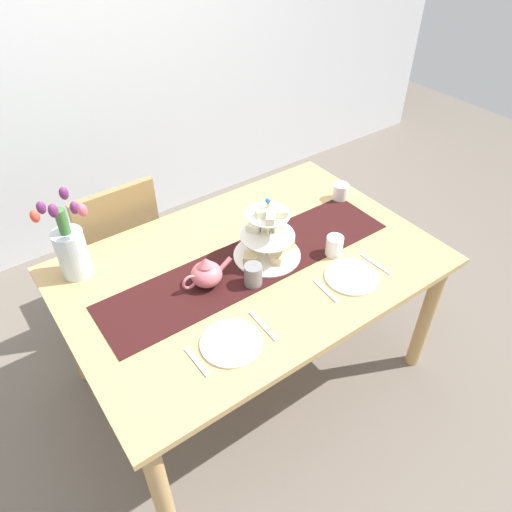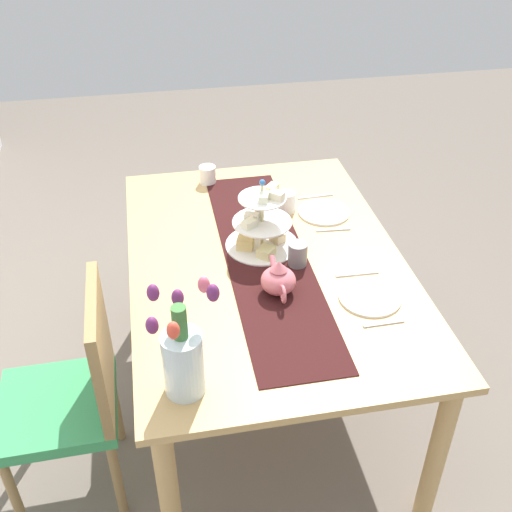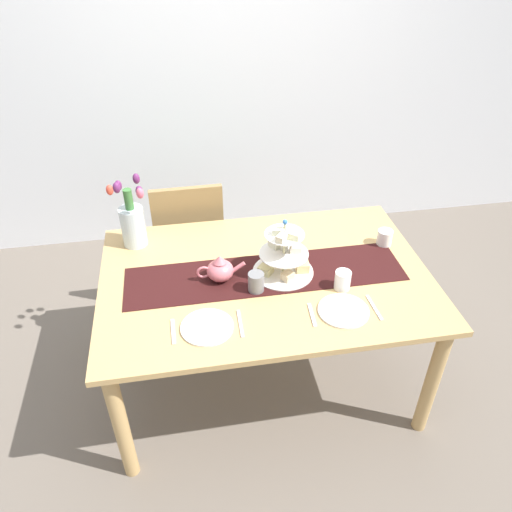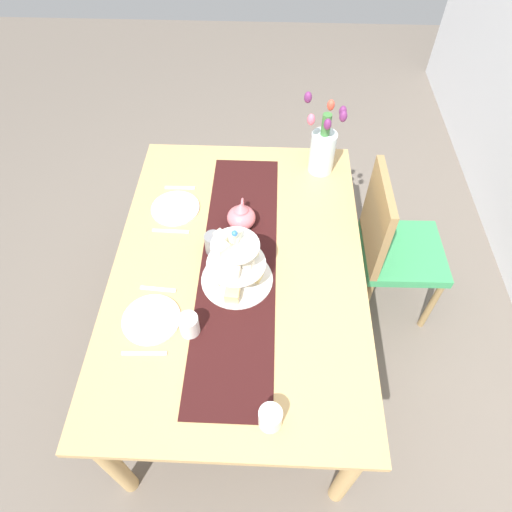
{
  "view_description": "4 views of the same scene",
  "coord_description": "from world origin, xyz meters",
  "px_view_note": "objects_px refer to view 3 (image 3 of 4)",
  "views": [
    {
      "loc": [
        -0.9,
        -1.3,
        2.12
      ],
      "look_at": [
        -0.01,
        -0.05,
        0.82
      ],
      "focal_mm": 33.61,
      "sensor_mm": 36.0,
      "label": 1
    },
    {
      "loc": [
        -1.96,
        0.41,
        2.17
      ],
      "look_at": [
        -0.07,
        0.05,
        0.81
      ],
      "focal_mm": 43.14,
      "sensor_mm": 36.0,
      "label": 2
    },
    {
      "loc": [
        -0.37,
        -1.87,
        2.25
      ],
      "look_at": [
        -0.04,
        0.03,
        0.84
      ],
      "focal_mm": 34.59,
      "sensor_mm": 36.0,
      "label": 3
    },
    {
      "loc": [
        1.18,
        0.12,
        2.28
      ],
      "look_at": [
        -0.01,
        0.08,
        0.78
      ],
      "focal_mm": 31.39,
      "sensor_mm": 36.0,
      "label": 4
    }
  ],
  "objects_px": {
    "tulip_vase": "(132,221)",
    "cream_jug": "(385,238)",
    "knife_left": "(240,323)",
    "mug_white_text": "(343,280)",
    "dinner_plate_left": "(207,327)",
    "tiered_cake_stand": "(284,257)",
    "dinner_plate_right": "(343,311)",
    "chair_left": "(189,236)",
    "fork_left": "(173,332)",
    "fork_right": "(312,315)",
    "knife_right": "(374,307)",
    "dining_table": "(265,289)",
    "mug_grey": "(256,282)",
    "teapot": "(220,270)"
  },
  "relations": [
    {
      "from": "tulip_vase",
      "to": "fork_left",
      "type": "bearing_deg",
      "value": -76.24
    },
    {
      "from": "cream_jug",
      "to": "mug_white_text",
      "type": "xyz_separation_m",
      "value": [
        -0.33,
        -0.31,
        0.01
      ]
    },
    {
      "from": "cream_jug",
      "to": "dinner_plate_right",
      "type": "relative_size",
      "value": 0.37
    },
    {
      "from": "fork_left",
      "to": "knife_left",
      "type": "relative_size",
      "value": 0.88
    },
    {
      "from": "dining_table",
      "to": "fork_right",
      "type": "distance_m",
      "value": 0.37
    },
    {
      "from": "teapot",
      "to": "mug_white_text",
      "type": "bearing_deg",
      "value": -16.24
    },
    {
      "from": "dining_table",
      "to": "teapot",
      "type": "bearing_deg",
      "value": 180.0
    },
    {
      "from": "fork_right",
      "to": "mug_white_text",
      "type": "distance_m",
      "value": 0.25
    },
    {
      "from": "teapot",
      "to": "mug_grey",
      "type": "bearing_deg",
      "value": -35.48
    },
    {
      "from": "fork_left",
      "to": "mug_white_text",
      "type": "bearing_deg",
      "value": 11.31
    },
    {
      "from": "knife_right",
      "to": "dinner_plate_left",
      "type": "bearing_deg",
      "value": 180.0
    },
    {
      "from": "knife_left",
      "to": "dining_table",
      "type": "bearing_deg",
      "value": 61.94
    },
    {
      "from": "dinner_plate_right",
      "to": "tulip_vase",
      "type": "bearing_deg",
      "value": 142.84
    },
    {
      "from": "fork_left",
      "to": "fork_right",
      "type": "distance_m",
      "value": 0.61
    },
    {
      "from": "cream_jug",
      "to": "mug_white_text",
      "type": "height_order",
      "value": "mug_white_text"
    },
    {
      "from": "tulip_vase",
      "to": "cream_jug",
      "type": "bearing_deg",
      "value": -9.98
    },
    {
      "from": "dinner_plate_left",
      "to": "fork_left",
      "type": "xyz_separation_m",
      "value": [
        -0.14,
        0.0,
        -0.0
      ]
    },
    {
      "from": "dinner_plate_left",
      "to": "fork_right",
      "type": "distance_m",
      "value": 0.47
    },
    {
      "from": "tiered_cake_stand",
      "to": "tulip_vase",
      "type": "xyz_separation_m",
      "value": [
        -0.72,
        0.38,
        0.05
      ]
    },
    {
      "from": "knife_left",
      "to": "fork_left",
      "type": "bearing_deg",
      "value": 180.0
    },
    {
      "from": "teapot",
      "to": "fork_left",
      "type": "height_order",
      "value": "teapot"
    },
    {
      "from": "chair_left",
      "to": "dinner_plate_left",
      "type": "relative_size",
      "value": 3.96
    },
    {
      "from": "dinner_plate_left",
      "to": "dining_table",
      "type": "bearing_deg",
      "value": 45.53
    },
    {
      "from": "dining_table",
      "to": "tiered_cake_stand",
      "type": "distance_m",
      "value": 0.21
    },
    {
      "from": "chair_left",
      "to": "fork_left",
      "type": "xyz_separation_m",
      "value": [
        -0.12,
        -1.09,
        0.24
      ]
    },
    {
      "from": "dinner_plate_left",
      "to": "mug_white_text",
      "type": "distance_m",
      "value": 0.68
    },
    {
      "from": "cream_jug",
      "to": "knife_right",
      "type": "bearing_deg",
      "value": -116.07
    },
    {
      "from": "knife_right",
      "to": "mug_white_text",
      "type": "relative_size",
      "value": 1.79
    },
    {
      "from": "cream_jug",
      "to": "knife_left",
      "type": "height_order",
      "value": "cream_jug"
    },
    {
      "from": "dinner_plate_right",
      "to": "mug_white_text",
      "type": "relative_size",
      "value": 2.42
    },
    {
      "from": "tiered_cake_stand",
      "to": "dinner_plate_right",
      "type": "bearing_deg",
      "value": -57.74
    },
    {
      "from": "dining_table",
      "to": "cream_jug",
      "type": "relative_size",
      "value": 18.96
    },
    {
      "from": "dinner_plate_right",
      "to": "knife_left",
      "type": "bearing_deg",
      "value": 180.0
    },
    {
      "from": "dinner_plate_left",
      "to": "knife_right",
      "type": "height_order",
      "value": "dinner_plate_left"
    },
    {
      "from": "mug_grey",
      "to": "dinner_plate_left",
      "type": "bearing_deg",
      "value": -139.82
    },
    {
      "from": "teapot",
      "to": "knife_right",
      "type": "xyz_separation_m",
      "value": [
        0.66,
        -0.32,
        -0.06
      ]
    },
    {
      "from": "mug_grey",
      "to": "mug_white_text",
      "type": "bearing_deg",
      "value": -7.29
    },
    {
      "from": "dinner_plate_left",
      "to": "tiered_cake_stand",
      "type": "bearing_deg",
      "value": 38.68
    },
    {
      "from": "fork_left",
      "to": "fork_right",
      "type": "height_order",
      "value": "same"
    },
    {
      "from": "fork_left",
      "to": "knife_right",
      "type": "relative_size",
      "value": 0.88
    },
    {
      "from": "chair_left",
      "to": "dinner_plate_left",
      "type": "bearing_deg",
      "value": -88.46
    },
    {
      "from": "tiered_cake_stand",
      "to": "mug_white_text",
      "type": "distance_m",
      "value": 0.3
    },
    {
      "from": "dining_table",
      "to": "dinner_plate_right",
      "type": "relative_size",
      "value": 7.01
    },
    {
      "from": "fork_right",
      "to": "knife_right",
      "type": "distance_m",
      "value": 0.29
    },
    {
      "from": "dinner_plate_right",
      "to": "mug_white_text",
      "type": "xyz_separation_m",
      "value": [
        0.04,
        0.16,
        0.04
      ]
    },
    {
      "from": "knife_left",
      "to": "mug_white_text",
      "type": "bearing_deg",
      "value": 17.42
    },
    {
      "from": "dining_table",
      "to": "mug_white_text",
      "type": "distance_m",
      "value": 0.4
    },
    {
      "from": "dinner_plate_right",
      "to": "dining_table",
      "type": "bearing_deg",
      "value": 132.32
    },
    {
      "from": "teapot",
      "to": "fork_right",
      "type": "relative_size",
      "value": 1.59
    },
    {
      "from": "dinner_plate_left",
      "to": "fork_left",
      "type": "relative_size",
      "value": 1.53
    }
  ]
}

